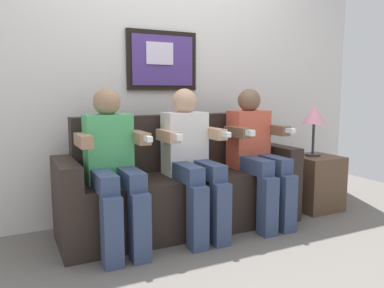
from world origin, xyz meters
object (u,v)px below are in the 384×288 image
object	(u,v)px
person_on_left	(113,163)
person_in_middle	(191,156)
person_on_right	(257,151)
table_lamp	(314,117)
side_table_right	(315,182)
couch	(182,189)

from	to	relation	value
person_on_left	person_in_middle	size ratio (longest dim) A/B	1.00
person_on_right	table_lamp	size ratio (longest dim) A/B	2.41
table_lamp	side_table_right	bearing A→B (deg)	-48.97
person_on_right	table_lamp	xyz separation A→B (m)	(0.69, 0.08, 0.25)
couch	table_lamp	size ratio (longest dim) A/B	4.17
couch	person_on_left	distance (m)	0.68
person_on_left	side_table_right	world-z (taller)	person_on_left
side_table_right	table_lamp	bearing A→B (deg)	131.03
couch	person_on_left	xyz separation A→B (m)	(-0.60, -0.17, 0.29)
person_on_right	side_table_right	xyz separation A→B (m)	(0.71, 0.06, -0.36)
person_in_middle	couch	bearing A→B (deg)	89.98
couch	person_in_middle	distance (m)	0.34
table_lamp	person_on_left	bearing A→B (deg)	-177.46
table_lamp	couch	bearing A→B (deg)	176.31
person_on_right	side_table_right	distance (m)	0.80
person_on_right	table_lamp	world-z (taller)	person_on_right
person_on_left	side_table_right	xyz separation A→B (m)	(1.91, 0.06, -0.36)
person_on_left	side_table_right	bearing A→B (deg)	1.83
couch	table_lamp	bearing A→B (deg)	-3.69
side_table_right	couch	bearing A→B (deg)	175.37
person_on_right	table_lamp	bearing A→B (deg)	6.92
person_in_middle	table_lamp	world-z (taller)	person_in_middle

